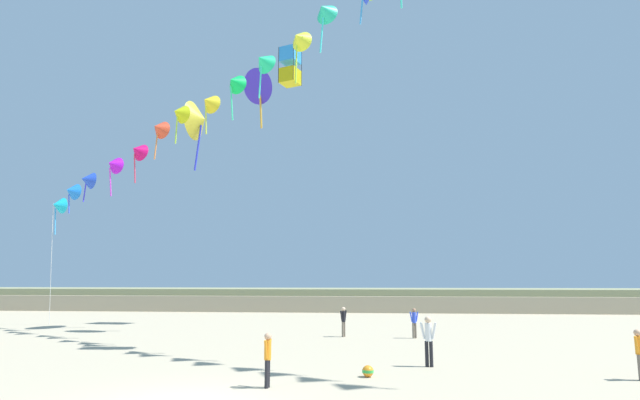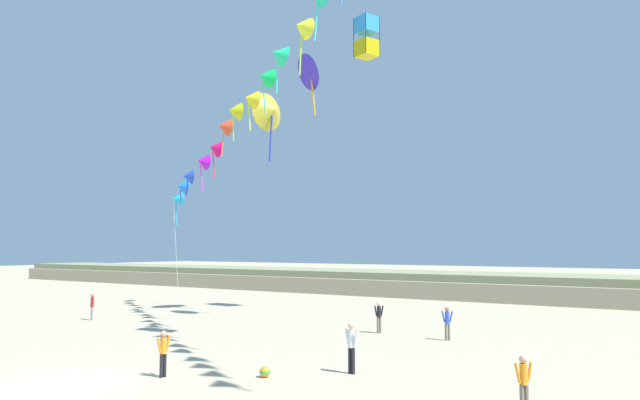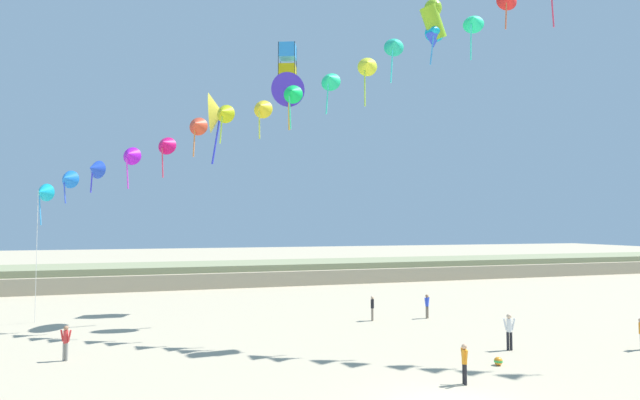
% 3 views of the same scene
% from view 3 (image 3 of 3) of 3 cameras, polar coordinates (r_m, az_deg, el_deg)
% --- Properties ---
extents(dune_ridge, '(120.00, 9.55, 2.07)m').
position_cam_3_polar(dune_ridge, '(53.76, -7.24, -8.19)').
color(dune_ridge, tan).
rests_on(dune_ridge, ground).
extents(person_near_left, '(0.21, 0.54, 1.52)m').
position_cam_3_polar(person_near_left, '(20.57, 16.18, -17.25)').
color(person_near_left, black).
rests_on(person_near_left, ground).
extents(person_near_right, '(0.51, 0.32, 1.54)m').
position_cam_3_polar(person_near_right, '(33.66, 12.14, -11.60)').
color(person_near_right, '#726656').
rests_on(person_near_right, ground).
extents(person_mid_center, '(0.61, 0.24, 1.74)m').
position_cam_3_polar(person_mid_center, '(26.46, 20.81, -13.63)').
color(person_mid_center, black).
rests_on(person_mid_center, ground).
extents(person_far_right, '(0.37, 0.49, 1.56)m').
position_cam_3_polar(person_far_right, '(32.32, 6.00, -11.99)').
color(person_far_right, '#726656').
rests_on(person_far_right, ground).
extents(person_far_center, '(0.52, 0.29, 1.55)m').
position_cam_3_polar(person_far_center, '(25.66, -27.06, -14.10)').
color(person_far_center, gray).
rests_on(person_far_center, ground).
extents(kite_banner_string, '(37.06, 18.72, 22.90)m').
position_cam_3_polar(kite_banner_string, '(28.89, 5.03, 15.47)').
color(kite_banner_string, '#15B3D4').
extents(large_kite_low_lead, '(1.35, 2.71, 4.68)m').
position_cam_3_polar(large_kite_low_lead, '(33.60, -11.78, 9.71)').
color(large_kite_low_lead, gold).
extents(large_kite_mid_trail, '(1.78, 1.25, 2.70)m').
position_cam_3_polar(large_kite_mid_trail, '(29.87, 12.80, 19.27)').
color(large_kite_mid_trail, '#89C321').
extents(large_kite_high_solo, '(2.65, 2.35, 3.83)m').
position_cam_3_polar(large_kite_high_solo, '(33.03, -3.55, 12.55)').
color(large_kite_high_solo, '#3A27C4').
extents(large_kite_outer_drift, '(1.61, 1.61, 2.70)m').
position_cam_3_polar(large_kite_outer_drift, '(38.80, -3.73, 15.45)').
color(large_kite_outer_drift, '#C1B30D').
extents(beach_ball, '(0.36, 0.36, 0.36)m').
position_cam_3_polar(beach_ball, '(23.78, 19.71, -16.94)').
color(beach_ball, orange).
rests_on(beach_ball, ground).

